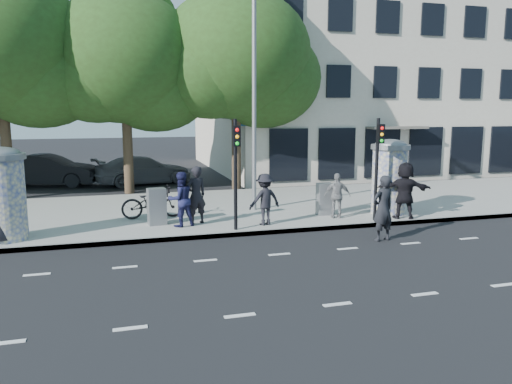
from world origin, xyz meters
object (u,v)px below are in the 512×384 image
object	(u,v)px
ped_f	(405,190)
traffic_pole_far	(378,159)
bicycle	(153,202)
cabinet_left	(157,207)
street_lamp	(255,82)
man_road	(383,208)
ad_column_left	(3,192)
car_mid	(48,170)
ped_d	(265,199)
cabinet_right	(325,199)
car_right	(144,170)
ped_e	(337,196)
ad_column_right	(389,175)
ped_b	(196,195)
traffic_pole_near	(236,163)
ped_c	(181,199)

from	to	relation	value
ped_f	traffic_pole_far	bearing A→B (deg)	24.60
bicycle	cabinet_left	xyz separation A→B (m)	(0.06, -1.03, 0.04)
street_lamp	man_road	bearing A→B (deg)	-61.42
street_lamp	ad_column_left	bearing A→B (deg)	-165.06
traffic_pole_far	car_mid	xyz separation A→B (m)	(-11.52, 12.21, -1.43)
ped_d	car_mid	distance (m)	14.11
cabinet_right	car_right	world-z (taller)	car_right
ad_column_left	ped_e	bearing A→B (deg)	0.12
ped_f	man_road	distance (m)	2.74
ped_f	car_mid	world-z (taller)	ped_f
ad_column_right	street_lamp	size ratio (longest dim) A/B	0.33
ad_column_left	car_mid	bearing A→B (deg)	90.61
bicycle	cabinet_right	size ratio (longest dim) A/B	1.85
street_lamp	ped_d	bearing A→B (deg)	-98.20
car_mid	ped_b	bearing A→B (deg)	-139.63
car_right	traffic_pole_near	bearing A→B (deg)	175.17
traffic_pole_far	cabinet_left	bearing A→B (deg)	168.60
traffic_pole_far	car_right	xyz separation A→B (m)	(-6.87, 11.60, -1.51)
traffic_pole_near	car_mid	xyz separation A→B (m)	(-6.72, 12.21, -1.43)
ad_column_right	traffic_pole_near	size ratio (longest dim) A/B	0.78
ad_column_right	man_road	distance (m)	3.37
traffic_pole_far	ad_column_left	bearing A→B (deg)	176.45
ad_column_left	cabinet_left	xyz separation A→B (m)	(4.32, 0.72, -0.80)
traffic_pole_far	ped_d	bearing A→B (deg)	173.19
car_mid	car_right	size ratio (longest dim) A/B	0.98
ad_column_right	traffic_pole_near	xyz separation A→B (m)	(-5.80, -0.91, 0.69)
cabinet_right	car_right	size ratio (longest dim) A/B	0.23
bicycle	car_right	size ratio (longest dim) A/B	0.42
cabinet_right	ped_c	bearing A→B (deg)	-174.10
ad_column_left	car_mid	xyz separation A→B (m)	(-0.12, 11.51, -0.74)
ped_b	traffic_pole_near	bearing A→B (deg)	113.12
traffic_pole_far	ped_d	world-z (taller)	traffic_pole_far
car_mid	ped_c	bearing A→B (deg)	-142.31
ped_b	ped_d	world-z (taller)	ped_b
car_right	man_road	bearing A→B (deg)	-170.81
traffic_pole_near	car_right	distance (m)	11.88
ped_e	ped_f	world-z (taller)	ped_f
ad_column_right	ped_b	size ratio (longest dim) A/B	1.41
ped_b	cabinet_right	size ratio (longest dim) A/B	1.67
traffic_pole_near	ped_f	bearing A→B (deg)	0.55
traffic_pole_far	cabinet_right	distance (m)	2.39
car_right	ped_c	bearing A→B (deg)	167.77
street_lamp	ad_column_right	bearing A→B (deg)	-23.73
ped_d	man_road	xyz separation A→B (m)	(2.91, -2.31, -0.01)
bicycle	ad_column_right	bearing A→B (deg)	-102.51
cabinet_left	ped_e	bearing A→B (deg)	-13.89
ped_f	car_right	distance (m)	14.03
traffic_pole_far	car_right	distance (m)	13.56
ped_b	ped_f	xyz separation A→B (m)	(6.94, -1.15, 0.03)
ad_column_right	car_right	bearing A→B (deg)	126.38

